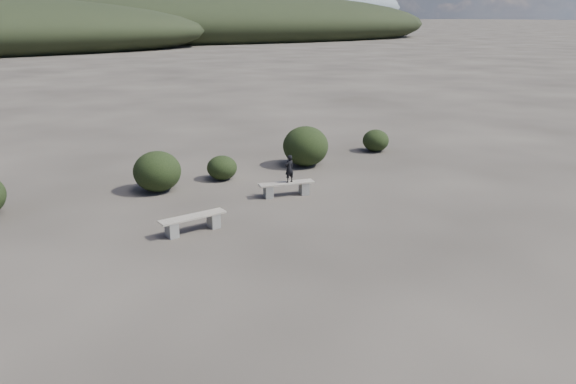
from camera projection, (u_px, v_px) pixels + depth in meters
ground at (381, 290)px, 11.12m from camera, size 1200.00×1200.00×0.00m
bench_left at (193, 222)px, 14.03m from camera, size 1.75×0.56×0.43m
bench_right at (286, 188)px, 16.85m from camera, size 1.72×0.66×0.42m
seated_person at (289, 169)px, 16.70m from camera, size 0.33×0.25×0.84m
shrub_b at (157, 171)px, 17.22m from camera, size 1.46×1.46×1.25m
shrub_c at (222, 168)px, 18.51m from camera, size 1.00×1.00×0.80m
shrub_d at (306, 146)px, 20.13m from camera, size 1.64×1.64×1.43m
shrub_e at (376, 141)px, 22.35m from camera, size 1.05×1.05×0.87m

